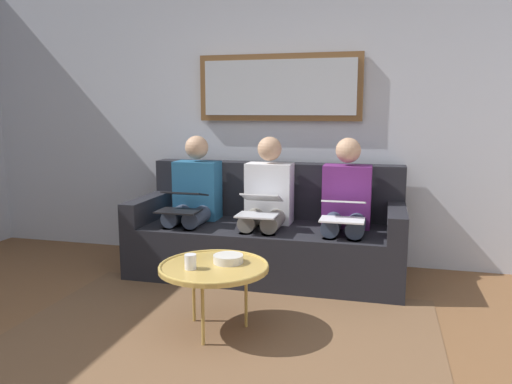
{
  "coord_description": "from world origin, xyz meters",
  "views": [
    {
      "loc": [
        -0.92,
        1.87,
        1.35
      ],
      "look_at": [
        0.0,
        -1.7,
        0.75
      ],
      "focal_mm": 35.08,
      "sensor_mm": 36.0,
      "label": 1
    }
  ],
  "objects": [
    {
      "name": "couch",
      "position": [
        0.0,
        -2.12,
        0.31
      ],
      "size": [
        2.2,
        0.9,
        0.9
      ],
      "color": "black",
      "rests_on": "ground_plane"
    },
    {
      "name": "laptop_white",
      "position": [
        -0.64,
        -1.8,
        0.63
      ],
      "size": [
        0.32,
        0.34,
        0.14
      ],
      "color": "white"
    },
    {
      "name": "person_left",
      "position": [
        -0.64,
        -2.05,
        0.61
      ],
      "size": [
        0.38,
        0.58,
        1.14
      ],
      "color": "#66236B",
      "rests_on": "couch"
    },
    {
      "name": "coffee_table",
      "position": [
        0.06,
        -0.9,
        0.41
      ],
      "size": [
        0.67,
        0.67,
        0.43
      ],
      "color": "tan",
      "rests_on": "ground_plane"
    },
    {
      "name": "framed_mirror",
      "position": [
        0.0,
        -2.51,
        1.55
      ],
      "size": [
        1.45,
        0.05,
        0.58
      ],
      "color": "brown"
    },
    {
      "name": "laptop_silver",
      "position": [
        0.0,
        -1.81,
        0.63
      ],
      "size": [
        0.3,
        0.37,
        0.16
      ],
      "color": "silver"
    },
    {
      "name": "laptop_black",
      "position": [
        0.64,
        -1.81,
        0.63
      ],
      "size": [
        0.33,
        0.36,
        0.15
      ],
      "color": "black"
    },
    {
      "name": "person_middle",
      "position": [
        0.0,
        -2.05,
        0.61
      ],
      "size": [
        0.38,
        0.58,
        1.14
      ],
      "color": "silver",
      "rests_on": "couch"
    },
    {
      "name": "bowl",
      "position": [
        -0.01,
        -0.98,
        0.45
      ],
      "size": [
        0.19,
        0.19,
        0.05
      ],
      "primitive_type": "cylinder",
      "color": "beige",
      "rests_on": "coffee_table"
    },
    {
      "name": "area_rug",
      "position": [
        0.0,
        -0.85,
        0.0
      ],
      "size": [
        2.6,
        1.8,
        0.01
      ],
      "primitive_type": "cube",
      "color": "brown",
      "rests_on": "ground_plane"
    },
    {
      "name": "cup",
      "position": [
        0.17,
        -0.8,
        0.47
      ],
      "size": [
        0.07,
        0.07,
        0.09
      ],
      "primitive_type": "cylinder",
      "color": "silver",
      "rests_on": "coffee_table"
    },
    {
      "name": "wall_rear",
      "position": [
        0.0,
        -2.6,
        1.3
      ],
      "size": [
        6.0,
        0.12,
        2.6
      ],
      "primitive_type": "cube",
      "color": "#B7BCC6",
      "rests_on": "ground_plane"
    },
    {
      "name": "person_right",
      "position": [
        0.64,
        -2.05,
        0.61
      ],
      "size": [
        0.38,
        0.58,
        1.14
      ],
      "color": "#235B84",
      "rests_on": "couch"
    }
  ]
}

